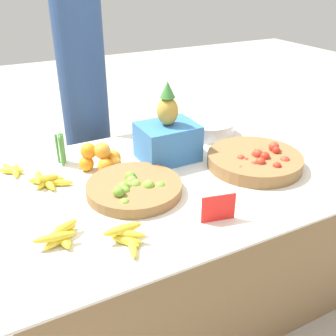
% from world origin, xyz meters
% --- Properties ---
extents(ground_plane, '(12.00, 12.00, 0.00)m').
position_xyz_m(ground_plane, '(0.00, 0.00, 0.00)').
color(ground_plane, '#ADA599').
extents(market_table, '(1.65, 1.17, 0.67)m').
position_xyz_m(market_table, '(0.00, 0.00, 0.34)').
color(market_table, olive).
rests_on(market_table, ground_plane).
extents(lime_bowl, '(0.42, 0.42, 0.09)m').
position_xyz_m(lime_bowl, '(-0.20, -0.06, 0.70)').
color(lime_bowl, olive).
rests_on(lime_bowl, market_table).
extents(tomato_basket, '(0.47, 0.47, 0.11)m').
position_xyz_m(tomato_basket, '(0.44, -0.10, 0.71)').
color(tomato_basket, olive).
rests_on(tomato_basket, market_table).
extents(orange_pile, '(0.21, 0.16, 0.14)m').
position_xyz_m(orange_pile, '(-0.24, 0.24, 0.73)').
color(orange_pile, orange).
rests_on(orange_pile, market_table).
extents(metal_bowl, '(0.30, 0.30, 0.08)m').
position_xyz_m(metal_bowl, '(0.46, 0.36, 0.72)').
color(metal_bowl, silver).
rests_on(metal_bowl, market_table).
extents(price_sign, '(0.14, 0.04, 0.11)m').
position_xyz_m(price_sign, '(0.01, -0.40, 0.73)').
color(price_sign, red).
rests_on(price_sign, market_table).
extents(produce_crate, '(0.29, 0.23, 0.41)m').
position_xyz_m(produce_crate, '(0.09, 0.18, 0.79)').
color(produce_crate, '#3370B7').
rests_on(produce_crate, market_table).
extents(veg_bundle, '(0.04, 0.07, 0.15)m').
position_xyz_m(veg_bundle, '(-0.40, 0.38, 0.75)').
color(veg_bundle, '#428438').
rests_on(veg_bundle, market_table).
extents(banana_bunch_front_left, '(0.19, 0.16, 0.06)m').
position_xyz_m(banana_bunch_front_left, '(-0.52, 0.19, 0.70)').
color(banana_bunch_front_left, yellow).
rests_on(banana_bunch_front_left, market_table).
extents(banana_bunch_middle_left, '(0.18, 0.16, 0.06)m').
position_xyz_m(banana_bunch_middle_left, '(-0.57, -0.25, 0.70)').
color(banana_bunch_middle_left, yellow).
rests_on(banana_bunch_middle_left, market_table).
extents(banana_bunch_middle_right, '(0.12, 0.18, 0.03)m').
position_xyz_m(banana_bunch_middle_right, '(-0.64, 0.39, 0.69)').
color(banana_bunch_middle_right, yellow).
rests_on(banana_bunch_middle_right, market_table).
extents(banana_bunch_back_center, '(0.15, 0.17, 0.06)m').
position_xyz_m(banana_bunch_back_center, '(-0.36, -0.37, 0.70)').
color(banana_bunch_back_center, yellow).
rests_on(banana_bunch_back_center, market_table).
extents(vendor_person, '(0.29, 0.29, 1.74)m').
position_xyz_m(vendor_person, '(-0.12, 0.88, 0.82)').
color(vendor_person, navy).
rests_on(vendor_person, ground_plane).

